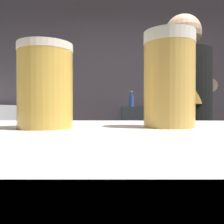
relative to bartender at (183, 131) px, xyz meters
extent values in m
cube|color=#504750|center=(-0.15, 2.08, 0.38)|extent=(5.20, 0.10, 2.70)
cube|color=brown|center=(0.20, 0.46, -0.53)|extent=(2.10, 0.60, 0.89)
cube|color=#353B41|center=(0.12, 1.80, -0.40)|extent=(0.91, 0.36, 1.13)
cube|color=#29333C|center=(0.00, 0.01, -0.54)|extent=(0.28, 0.20, 0.87)
cylinder|color=black|center=(0.00, 0.01, 0.19)|extent=(0.34, 0.34, 0.59)
sphere|color=#D7A783|center=(0.00, 0.01, 0.60)|extent=(0.22, 0.22, 0.22)
cone|color=#B27A33|center=(0.00, -0.09, 0.38)|extent=(0.18, 0.18, 0.43)
cylinder|color=#D7A783|center=(-0.16, 0.17, 0.28)|extent=(0.09, 0.32, 0.08)
cylinder|color=#D7A783|center=(0.18, 0.16, 0.28)|extent=(0.09, 0.32, 0.08)
cylinder|color=beige|center=(-0.53, 0.52, -0.06)|extent=(0.17, 0.17, 0.05)
cube|color=silver|center=(0.28, 0.41, -0.08)|extent=(0.24, 0.11, 0.01)
cylinder|color=gold|center=(-0.51, -1.13, 0.17)|extent=(0.08, 0.08, 0.11)
cylinder|color=white|center=(-0.51, -1.13, 0.23)|extent=(0.08, 0.08, 0.01)
cylinder|color=#DFB052|center=(-0.32, -1.10, 0.17)|extent=(0.08, 0.08, 0.13)
cylinder|color=white|center=(-0.32, -1.10, 0.25)|extent=(0.08, 0.08, 0.02)
cylinder|color=#374F9F|center=(-0.01, 1.76, 0.25)|extent=(0.05, 0.05, 0.18)
cylinder|color=#374F9F|center=(-0.01, 1.76, 0.38)|extent=(0.02, 0.02, 0.07)
cylinder|color=silver|center=(-0.01, 1.76, 0.42)|extent=(0.03, 0.03, 0.01)
cylinder|color=#3356A1|center=(-0.21, 1.71, 0.23)|extent=(0.07, 0.07, 0.14)
cylinder|color=#3356A1|center=(-0.21, 1.71, 0.33)|extent=(0.03, 0.03, 0.05)
cylinder|color=silver|center=(-0.21, 1.71, 0.36)|extent=(0.03, 0.03, 0.01)
camera|label=1|loc=(-0.40, -1.48, 0.14)|focal=38.81mm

